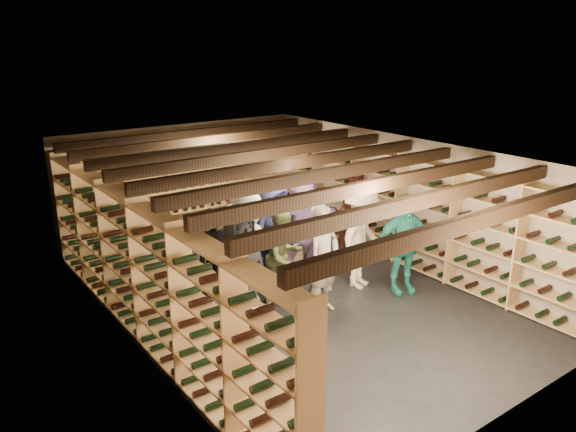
% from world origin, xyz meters
% --- Properties ---
extents(ground, '(8.00, 8.00, 0.00)m').
position_xyz_m(ground, '(0.00, 0.00, 0.00)').
color(ground, black).
rests_on(ground, ground).
extents(walls, '(5.52, 8.02, 2.40)m').
position_xyz_m(walls, '(0.00, 0.00, 1.20)').
color(walls, tan).
rests_on(walls, ground).
extents(ceiling, '(5.50, 8.00, 0.01)m').
position_xyz_m(ceiling, '(0.00, 0.00, 2.40)').
color(ceiling, beige).
rests_on(ceiling, walls).
extents(ceiling_joists, '(5.40, 7.12, 0.18)m').
position_xyz_m(ceiling_joists, '(0.00, 0.00, 2.26)').
color(ceiling_joists, black).
rests_on(ceiling_joists, ground).
extents(wine_rack_left, '(0.32, 7.50, 2.15)m').
position_xyz_m(wine_rack_left, '(-2.57, 0.00, 1.08)').
color(wine_rack_left, tan).
rests_on(wine_rack_left, ground).
extents(wine_rack_right, '(0.32, 7.50, 2.15)m').
position_xyz_m(wine_rack_right, '(2.57, 0.00, 1.08)').
color(wine_rack_right, tan).
rests_on(wine_rack_right, ground).
extents(wine_rack_back, '(4.70, 0.30, 2.15)m').
position_xyz_m(wine_rack_back, '(0.00, 3.83, 1.07)').
color(wine_rack_back, tan).
rests_on(wine_rack_back, ground).
extents(crate_stack_left, '(0.54, 0.39, 0.51)m').
position_xyz_m(crate_stack_left, '(0.11, 2.02, 0.26)').
color(crate_stack_left, tan).
rests_on(crate_stack_left, ground).
extents(crate_stack_right, '(0.54, 0.39, 0.51)m').
position_xyz_m(crate_stack_right, '(0.89, 1.30, 0.26)').
color(crate_stack_right, tan).
rests_on(crate_stack_right, ground).
extents(crate_loose, '(0.56, 0.43, 0.17)m').
position_xyz_m(crate_loose, '(0.95, 2.24, 0.09)').
color(crate_loose, tan).
rests_on(crate_loose, ground).
extents(person_0, '(0.89, 0.58, 1.82)m').
position_xyz_m(person_0, '(-1.23, -0.37, 0.91)').
color(person_0, black).
rests_on(person_0, ground).
extents(person_1, '(0.67, 0.49, 1.71)m').
position_xyz_m(person_1, '(-1.32, 0.17, 0.85)').
color(person_1, black).
rests_on(person_1, ground).
extents(person_2, '(0.84, 0.70, 1.57)m').
position_xyz_m(person_2, '(-0.25, -0.14, 0.78)').
color(person_2, '#4B5531').
rests_on(person_2, ground).
extents(person_3, '(1.32, 1.05, 1.78)m').
position_xyz_m(person_3, '(1.17, -0.44, 0.89)').
color(person_3, '#C8B098').
rests_on(person_3, ground).
extents(person_4, '(1.09, 0.74, 1.72)m').
position_xyz_m(person_4, '(1.57, -1.01, 0.86)').
color(person_4, '#228779').
rests_on(person_4, ground).
extents(person_5, '(1.57, 0.78, 1.62)m').
position_xyz_m(person_5, '(-0.57, 0.74, 0.81)').
color(person_5, brown).
rests_on(person_5, ground).
extents(person_6, '(1.06, 0.84, 1.89)m').
position_xyz_m(person_6, '(-0.11, 0.39, 0.95)').
color(person_6, '#1C2043').
rests_on(person_6, ground).
extents(person_7, '(0.73, 0.56, 1.77)m').
position_xyz_m(person_7, '(0.03, -0.78, 0.88)').
color(person_7, gray).
rests_on(person_7, ground).
extents(person_8, '(1.10, 1.00, 1.84)m').
position_xyz_m(person_8, '(2.18, 0.79, 0.92)').
color(person_8, '#411A14').
rests_on(person_8, ground).
extents(person_9, '(1.34, 0.98, 1.85)m').
position_xyz_m(person_9, '(-0.71, 0.21, 0.93)').
color(person_9, '#9D9A8F').
rests_on(person_9, ground).
extents(person_10, '(0.90, 0.38, 1.53)m').
position_xyz_m(person_10, '(0.06, 0.92, 0.77)').
color(person_10, '#224939').
rests_on(person_10, ground).
extents(person_11, '(1.79, 1.00, 1.84)m').
position_xyz_m(person_11, '(0.87, 0.81, 0.92)').
color(person_11, slate).
rests_on(person_11, ground).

